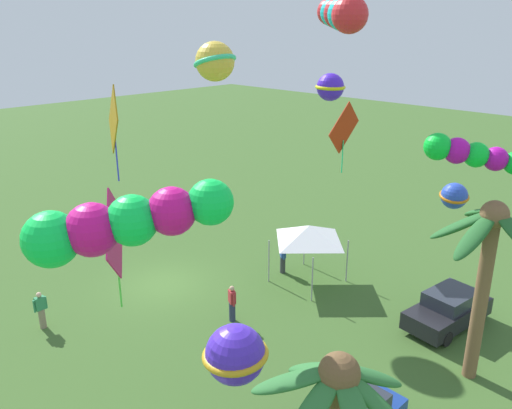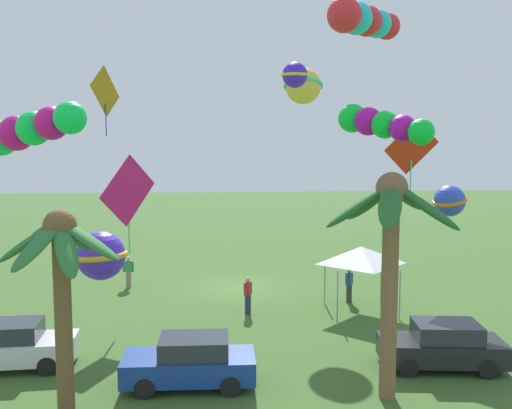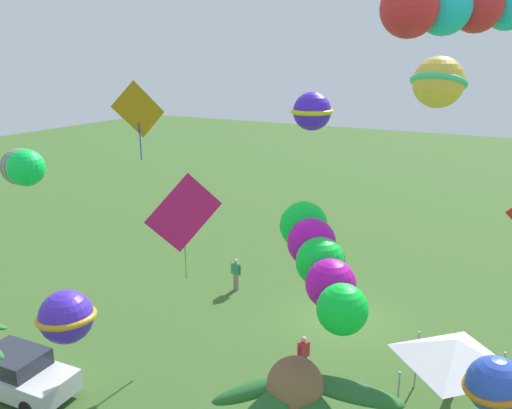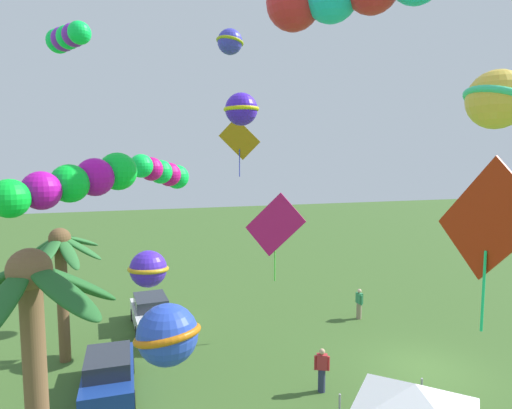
% 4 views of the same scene
% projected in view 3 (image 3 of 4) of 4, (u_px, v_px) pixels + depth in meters
% --- Properties ---
extents(ground_plane, '(120.00, 120.00, 0.00)m').
position_uv_depth(ground_plane, '(343.00, 320.00, 22.41)').
color(ground_plane, '#3D6028').
extents(parked_car_2, '(3.99, 1.92, 1.51)m').
position_uv_depth(parked_car_2, '(18.00, 373.00, 17.38)').
color(parked_car_2, silver).
rests_on(parked_car_2, ground).
extents(spectator_0, '(0.41, 0.46, 1.59)m').
position_uv_depth(spectator_0, '(453.00, 373.00, 17.27)').
color(spectator_0, '#38383D').
rests_on(spectator_0, ground).
extents(spectator_1, '(0.55, 0.26, 1.59)m').
position_uv_depth(spectator_1, '(236.00, 274.00, 25.09)').
color(spectator_1, gray).
rests_on(spectator_1, ground).
extents(spectator_2, '(0.37, 0.50, 1.59)m').
position_uv_depth(spectator_2, '(303.00, 357.00, 18.21)').
color(spectator_2, '#2D3351').
rests_on(spectator_2, ground).
extents(festival_tent, '(2.86, 2.86, 2.85)m').
position_uv_depth(festival_tent, '(456.00, 351.00, 15.52)').
color(festival_tent, '#9E9EA3').
rests_on(festival_tent, ground).
extents(kite_ball_1, '(1.55, 1.55, 1.01)m').
position_uv_depth(kite_ball_1, '(495.00, 385.00, 9.11)').
color(kite_ball_1, blue).
extents(kite_ball_2, '(2.06, 2.04, 1.74)m').
position_uv_depth(kite_ball_2, '(439.00, 82.00, 17.79)').
color(kite_ball_2, yellow).
extents(kite_tube_4, '(2.21, 2.69, 1.24)m').
position_uv_depth(kite_tube_4, '(318.00, 257.00, 8.44)').
color(kite_tube_4, '#0CD831').
extents(kite_diamond_5, '(0.79, 1.74, 2.63)m').
position_uv_depth(kite_diamond_5, '(138.00, 111.00, 17.22)').
color(kite_diamond_5, '#B37E0F').
extents(kite_tube_6, '(3.85, 2.97, 1.69)m').
position_uv_depth(kite_tube_6, '(22.00, 167.00, 15.77)').
color(kite_tube_6, '#0EE74C').
extents(kite_ball_7, '(2.32, 2.31, 1.55)m').
position_uv_depth(kite_ball_7, '(66.00, 317.00, 15.01)').
color(kite_ball_7, '#4B27D3').
extents(kite_ball_9, '(1.13, 1.13, 0.90)m').
position_uv_depth(kite_ball_9, '(312.00, 111.00, 12.29)').
color(kite_ball_9, '#4720DD').
extents(kite_diamond_10, '(1.96, 2.26, 4.09)m').
position_uv_depth(kite_diamond_10, '(184.00, 214.00, 19.30)').
color(kite_diamond_10, '#C51861').
extents(kite_tube_11, '(3.60, 3.86, 1.36)m').
position_uv_depth(kite_tube_11, '(469.00, 7.00, 11.89)').
color(kite_tube_11, red).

